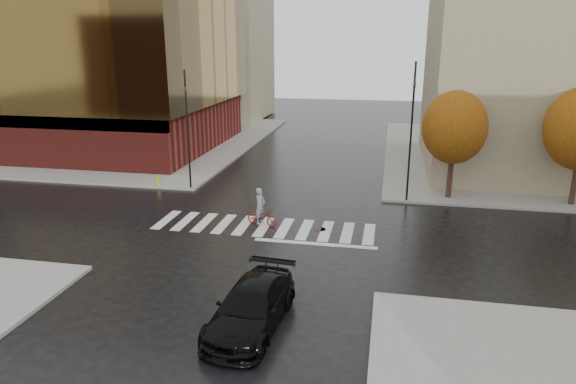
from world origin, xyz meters
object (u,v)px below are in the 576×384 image
at_px(cyclist, 262,213).
at_px(fire_hydrant, 158,179).
at_px(traffic_light_nw, 187,122).
at_px(traffic_light_ne, 412,122).
at_px(sedan, 251,307).

relative_size(cyclist, fire_hydrant, 3.11).
relative_size(traffic_light_nw, fire_hydrant, 11.43).
bearing_deg(fire_hydrant, cyclist, -34.14).
bearing_deg(cyclist, traffic_light_ne, -36.09).
bearing_deg(traffic_light_nw, fire_hydrant, -97.22).
height_order(sedan, fire_hydrant, sedan).
bearing_deg(sedan, fire_hydrant, 128.92).
distance_m(sedan, fire_hydrant, 18.88).
bearing_deg(fire_hydrant, sedan, -55.60).
xyz_separation_m(traffic_light_nw, fire_hydrant, (-2.36, 0.20, -3.96)).
height_order(traffic_light_nw, fire_hydrant, traffic_light_nw).
height_order(cyclist, traffic_light_ne, traffic_light_ne).
height_order(sedan, cyclist, cyclist).
distance_m(traffic_light_nw, fire_hydrant, 4.62).
bearing_deg(traffic_light_ne, traffic_light_nw, 6.90).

